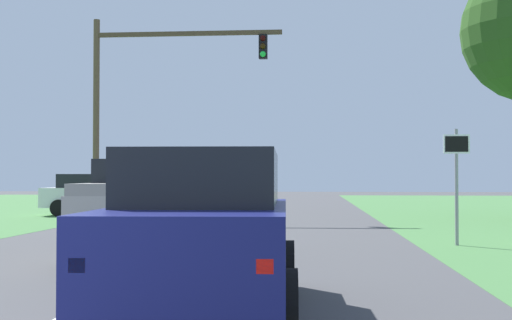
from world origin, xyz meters
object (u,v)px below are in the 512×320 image
(keep_moving_sign, at_px, (457,171))
(crossing_suv_far, at_px, (99,194))
(red_suv_near, at_px, (205,228))
(traffic_light, at_px, (144,87))
(pickup_truck_lead, at_px, (149,208))

(keep_moving_sign, bearing_deg, crossing_suv_far, 136.46)
(red_suv_near, distance_m, traffic_light, 18.90)
(traffic_light, bearing_deg, crossing_suv_far, 140.40)
(keep_moving_sign, bearing_deg, traffic_light, 135.56)
(traffic_light, bearing_deg, red_suv_near, -73.84)
(pickup_truck_lead, bearing_deg, red_suv_near, -70.09)
(red_suv_near, xyz_separation_m, traffic_light, (-5.14, 17.74, 4.04))
(traffic_light, relative_size, keep_moving_sign, 2.85)
(crossing_suv_far, bearing_deg, pickup_truck_lead, -68.73)
(red_suv_near, xyz_separation_m, keep_moving_sign, (4.54, 8.24, 0.73))
(keep_moving_sign, distance_m, crossing_suv_far, 16.67)
(traffic_light, xyz_separation_m, keep_moving_sign, (9.68, -9.50, -3.32))
(red_suv_near, height_order, keep_moving_sign, keep_moving_sign)
(pickup_truck_lead, bearing_deg, keep_moving_sign, 23.74)
(pickup_truck_lead, height_order, traffic_light, traffic_light)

